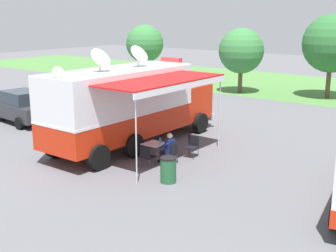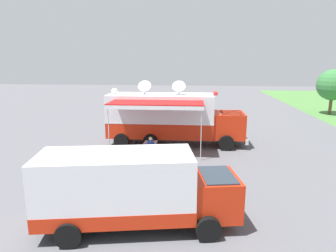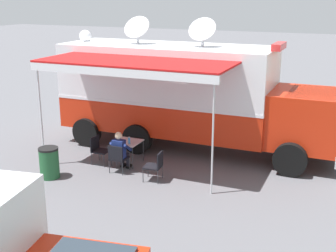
{
  "view_description": "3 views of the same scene",
  "coord_description": "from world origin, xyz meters",
  "px_view_note": "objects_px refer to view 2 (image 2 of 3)",
  "views": [
    {
      "loc": [
        13.27,
        -13.66,
        5.73
      ],
      "look_at": [
        1.96,
        0.88,
        1.16
      ],
      "focal_mm": 48.07,
      "sensor_mm": 36.0,
      "label": 1
    },
    {
      "loc": [
        19.77,
        2.38,
        5.73
      ],
      "look_at": [
        1.7,
        0.68,
        1.67
      ],
      "focal_mm": 31.18,
      "sensor_mm": 36.0,
      "label": 2
    },
    {
      "loc": [
        13.97,
        6.14,
        5.16
      ],
      "look_at": [
        1.8,
        0.83,
        1.26
      ],
      "focal_mm": 48.34,
      "sensor_mm": 36.0,
      "label": 3
    }
  ],
  "objects_px": {
    "seated_responder": "(151,146)",
    "support_truck": "(132,190)",
    "folding_chair_spare_by_truck": "(172,150)",
    "folding_chair_at_table": "(150,149)",
    "command_truck": "(171,117)",
    "folding_table": "(151,143)",
    "water_bottle": "(153,141)",
    "car_behind_truck": "(174,113)",
    "trash_bin": "(119,155)",
    "folding_chair_beside_table": "(136,147)"
  },
  "relations": [
    {
      "from": "seated_responder",
      "to": "support_truck",
      "type": "distance_m",
      "value": 7.82
    },
    {
      "from": "folding_chair_spare_by_truck",
      "to": "folding_chair_at_table",
      "type": "bearing_deg",
      "value": -93.44
    },
    {
      "from": "command_truck",
      "to": "seated_responder",
      "type": "relative_size",
      "value": 7.61
    },
    {
      "from": "folding_table",
      "to": "folding_chair_spare_by_truck",
      "type": "distance_m",
      "value": 1.66
    },
    {
      "from": "command_truck",
      "to": "seated_responder",
      "type": "xyz_separation_m",
      "value": [
        2.82,
        -1.02,
        -1.3
      ]
    },
    {
      "from": "folding_chair_at_table",
      "to": "support_truck",
      "type": "bearing_deg",
      "value": 4.11
    },
    {
      "from": "water_bottle",
      "to": "car_behind_truck",
      "type": "bearing_deg",
      "value": 176.93
    },
    {
      "from": "folding_table",
      "to": "water_bottle",
      "type": "height_order",
      "value": "water_bottle"
    },
    {
      "from": "command_truck",
      "to": "folding_chair_spare_by_truck",
      "type": "height_order",
      "value": "command_truck"
    },
    {
      "from": "folding_chair_at_table",
      "to": "trash_bin",
      "type": "height_order",
      "value": "trash_bin"
    },
    {
      "from": "command_truck",
      "to": "folding_chair_at_table",
      "type": "xyz_separation_m",
      "value": [
        3.01,
        -1.02,
        -1.43
      ]
    },
    {
      "from": "water_bottle",
      "to": "trash_bin",
      "type": "relative_size",
      "value": 0.25
    },
    {
      "from": "trash_bin",
      "to": "car_behind_truck",
      "type": "xyz_separation_m",
      "value": [
        -11.8,
        2.24,
        0.42
      ]
    },
    {
      "from": "folding_chair_at_table",
      "to": "folding_chair_spare_by_truck",
      "type": "distance_m",
      "value": 1.3
    },
    {
      "from": "command_truck",
      "to": "folding_chair_spare_by_truck",
      "type": "bearing_deg",
      "value": 5.18
    },
    {
      "from": "seated_responder",
      "to": "car_behind_truck",
      "type": "xyz_separation_m",
      "value": [
        -10.51,
        0.61,
        0.23
      ]
    },
    {
      "from": "water_bottle",
      "to": "folding_chair_beside_table",
      "type": "height_order",
      "value": "water_bottle"
    },
    {
      "from": "folding_chair_beside_table",
      "to": "seated_responder",
      "type": "bearing_deg",
      "value": 74.26
    },
    {
      "from": "folding_chair_spare_by_truck",
      "to": "seated_responder",
      "type": "bearing_deg",
      "value": -101.6
    },
    {
      "from": "folding_table",
      "to": "command_truck",
      "type": "bearing_deg",
      "value": 153.13
    },
    {
      "from": "support_truck",
      "to": "folding_chair_at_table",
      "type": "bearing_deg",
      "value": -175.89
    },
    {
      "from": "car_behind_truck",
      "to": "folding_chair_at_table",
      "type": "bearing_deg",
      "value": -3.23
    },
    {
      "from": "folding_chair_beside_table",
      "to": "car_behind_truck",
      "type": "relative_size",
      "value": 0.2
    },
    {
      "from": "folding_chair_beside_table",
      "to": "trash_bin",
      "type": "bearing_deg",
      "value": -23.75
    },
    {
      "from": "seated_responder",
      "to": "support_truck",
      "type": "height_order",
      "value": "support_truck"
    },
    {
      "from": "folding_chair_at_table",
      "to": "folding_table",
      "type": "bearing_deg",
      "value": -172.81
    },
    {
      "from": "folding_chair_at_table",
      "to": "folding_chair_beside_table",
      "type": "relative_size",
      "value": 1.0
    },
    {
      "from": "folding_table",
      "to": "trash_bin",
      "type": "xyz_separation_m",
      "value": [
        1.9,
        -1.53,
        -0.22
      ]
    },
    {
      "from": "folding_chair_spare_by_truck",
      "to": "support_truck",
      "type": "distance_m",
      "value": 7.59
    },
    {
      "from": "folding_chair_at_table",
      "to": "seated_responder",
      "type": "relative_size",
      "value": 0.7
    },
    {
      "from": "command_truck",
      "to": "folding_chair_at_table",
      "type": "relative_size",
      "value": 10.93
    },
    {
      "from": "folding_chair_at_table",
      "to": "trash_bin",
      "type": "bearing_deg",
      "value": -56.07
    },
    {
      "from": "folding_chair_at_table",
      "to": "trash_bin",
      "type": "xyz_separation_m",
      "value": [
        1.1,
        -1.64,
        -0.06
      ]
    },
    {
      "from": "folding_chair_spare_by_truck",
      "to": "water_bottle",
      "type": "bearing_deg",
      "value": -119.83
    },
    {
      "from": "trash_bin",
      "to": "water_bottle",
      "type": "bearing_deg",
      "value": 135.5
    },
    {
      "from": "folding_chair_beside_table",
      "to": "support_truck",
      "type": "bearing_deg",
      "value": 10.54
    },
    {
      "from": "seated_responder",
      "to": "car_behind_truck",
      "type": "relative_size",
      "value": 0.29
    },
    {
      "from": "folding_chair_at_table",
      "to": "seated_responder",
      "type": "xyz_separation_m",
      "value": [
        -0.19,
        -0.0,
        0.14
      ]
    },
    {
      "from": "command_truck",
      "to": "folding_table",
      "type": "relative_size",
      "value": 11.79
    },
    {
      "from": "folding_chair_spare_by_truck",
      "to": "seated_responder",
      "type": "relative_size",
      "value": 0.7
    },
    {
      "from": "seated_responder",
      "to": "trash_bin",
      "type": "relative_size",
      "value": 1.37
    },
    {
      "from": "folding_chair_at_table",
      "to": "trash_bin",
      "type": "relative_size",
      "value": 0.96
    },
    {
      "from": "seated_responder",
      "to": "car_behind_truck",
      "type": "bearing_deg",
      "value": 176.7
    },
    {
      "from": "support_truck",
      "to": "folding_chair_beside_table",
      "type": "bearing_deg",
      "value": -169.46
    },
    {
      "from": "trash_bin",
      "to": "car_behind_truck",
      "type": "bearing_deg",
      "value": 169.25
    },
    {
      "from": "water_bottle",
      "to": "car_behind_truck",
      "type": "height_order",
      "value": "car_behind_truck"
    },
    {
      "from": "folding_table",
      "to": "support_truck",
      "type": "xyz_separation_m",
      "value": [
        8.38,
        0.65,
        0.71
      ]
    },
    {
      "from": "water_bottle",
      "to": "trash_bin",
      "type": "height_order",
      "value": "water_bottle"
    },
    {
      "from": "folding_table",
      "to": "folding_chair_beside_table",
      "type": "height_order",
      "value": "folding_chair_beside_table"
    },
    {
      "from": "folding_chair_spare_by_truck",
      "to": "support_truck",
      "type": "bearing_deg",
      "value": -5.74
    }
  ]
}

